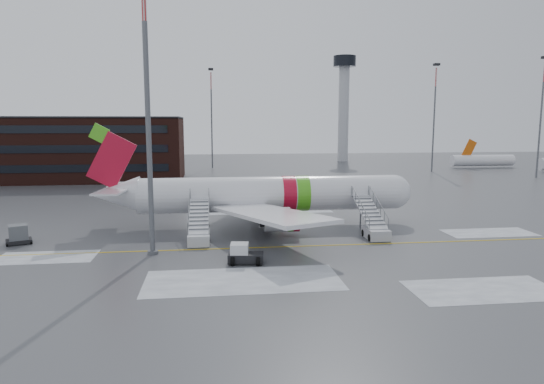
{
  "coord_description": "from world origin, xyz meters",
  "views": [
    {
      "loc": [
        -8.05,
        -43.42,
        11.22
      ],
      "look_at": [
        -1.89,
        6.33,
        4.0
      ],
      "focal_mm": 32.0,
      "sensor_mm": 36.0,
      "label": 1
    }
  ],
  "objects": [
    {
      "name": "light_mast_far_e",
      "position": [
        58.0,
        48.0,
        13.84
      ],
      "size": [
        1.2,
        1.2,
        24.25
      ],
      "color": "#595B60",
      "rests_on": "ground"
    },
    {
      "name": "distant_aircraft",
      "position": [
        62.5,
        64.0,
        0.0
      ],
      "size": [
        35.0,
        18.0,
        8.0
      ],
      "primitive_type": null,
      "color": "#D8590C",
      "rests_on": "ground"
    },
    {
      "name": "ground",
      "position": [
        0.0,
        0.0,
        0.0
      ],
      "size": [
        260.0,
        260.0,
        0.0
      ],
      "primitive_type": "plane",
      "color": "#494C4F",
      "rests_on": "ground"
    },
    {
      "name": "uld_container",
      "position": [
        -26.08,
        3.16,
        0.84
      ],
      "size": [
        2.63,
        2.31,
        1.79
      ],
      "color": "black",
      "rests_on": "ground"
    },
    {
      "name": "airstair_fwd",
      "position": [
        7.64,
        1.79,
        1.06
      ],
      "size": [
        2.05,
        7.7,
        3.48
      ],
      "color": "#B1B3B9",
      "rests_on": "ground"
    },
    {
      "name": "control_tower",
      "position": [
        30.0,
        95.0,
        18.75
      ],
      "size": [
        6.4,
        6.4,
        30.0
      ],
      "color": "#B2B5BA",
      "rests_on": "ground"
    },
    {
      "name": "airstair_aft",
      "position": [
        -9.4,
        1.79,
        1.06
      ],
      "size": [
        2.05,
        7.7,
        3.48
      ],
      "color": "silver",
      "rests_on": "ground"
    },
    {
      "name": "light_mast_far_ne",
      "position": [
        42.0,
        62.0,
        13.84
      ],
      "size": [
        1.2,
        1.2,
        24.25
      ],
      "color": "#595B60",
      "rests_on": "ground"
    },
    {
      "name": "light_mast_far_n",
      "position": [
        -8.0,
        78.0,
        13.84
      ],
      "size": [
        1.2,
        1.2,
        24.25
      ],
      "color": "#595B60",
      "rests_on": "ground"
    },
    {
      "name": "pushback_tug",
      "position": [
        -5.68,
        -5.66,
        0.71
      ],
      "size": [
        2.97,
        2.37,
        1.61
      ],
      "color": "black",
      "rests_on": "ground"
    },
    {
      "name": "terminal_building",
      "position": [
        -45.0,
        54.98,
        6.2
      ],
      "size": [
        62.0,
        16.11,
        12.3
      ],
      "color": "#3F1E16",
      "rests_on": "ground"
    },
    {
      "name": "light_mast_near",
      "position": [
        -13.26,
        -2.0,
        12.63
      ],
      "size": [
        1.2,
        1.2,
        24.35
      ],
      "color": "#595B60",
      "rests_on": "ground"
    },
    {
      "name": "airliner",
      "position": [
        -2.84,
        8.33,
        3.42
      ],
      "size": [
        35.03,
        32.97,
        11.18
      ],
      "color": "white",
      "rests_on": "ground"
    }
  ]
}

